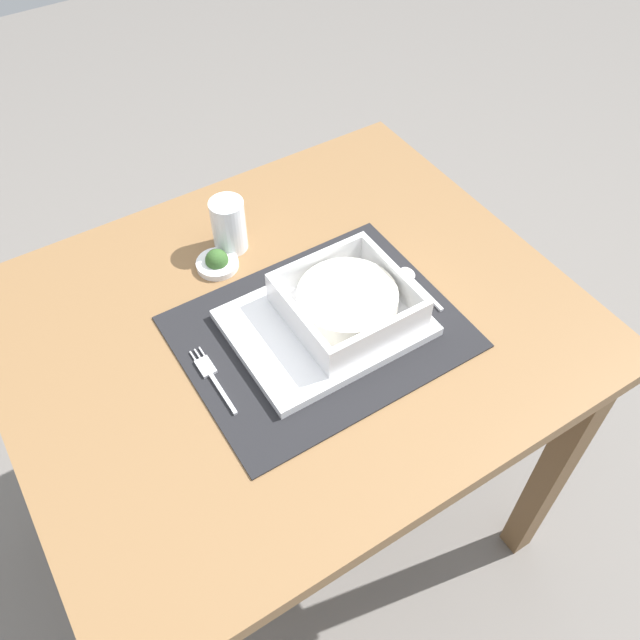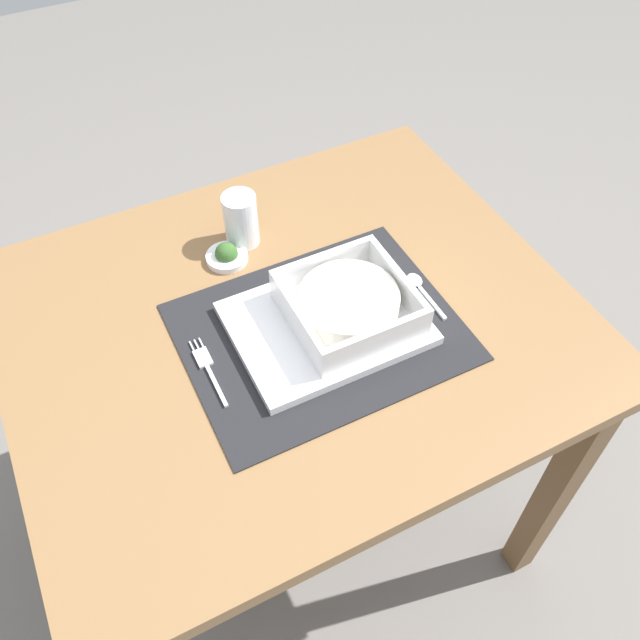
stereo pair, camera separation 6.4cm
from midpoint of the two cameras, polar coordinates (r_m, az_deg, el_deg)
The scene contains 11 objects.
ground_plane at distance 1.70m, azimuth -0.50°, elevation -16.09°, with size 6.00×6.00×0.00m, color slate.
dining_table at distance 1.16m, azimuth -0.71°, elevation -3.34°, with size 0.90×0.75×0.73m.
placemat at distance 1.05m, azimuth 1.74°, elevation -1.07°, with size 0.42×0.34×0.00m, color black.
serving_plate at distance 1.05m, azimuth 2.25°, elevation -0.33°, with size 0.29×0.23×0.02m, color white.
porridge_bowl at distance 1.04m, azimuth 4.22°, elevation 1.24°, with size 0.18×0.18×0.06m.
fork at distance 1.02m, azimuth -7.81°, elevation -3.99°, with size 0.02×0.14×0.00m.
spoon at distance 1.13m, azimuth 9.95°, elevation 2.93°, with size 0.02×0.11×0.01m.
butter_knife at distance 1.11m, azimuth 9.04°, elevation 1.87°, with size 0.01×0.14×0.01m.
bread_knife at distance 1.09m, azimuth 8.49°, elevation 0.93°, with size 0.01×0.13×0.01m.
drinking_glass at distance 1.17m, azimuth -5.11°, elevation 8.31°, with size 0.06×0.06×0.10m.
condiment_saucer at distance 1.16m, azimuth -6.38°, elevation 5.42°, with size 0.07×0.07×0.04m.
Camera 2 is at (-0.27, -0.65, 1.55)m, focal length 37.63 mm.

